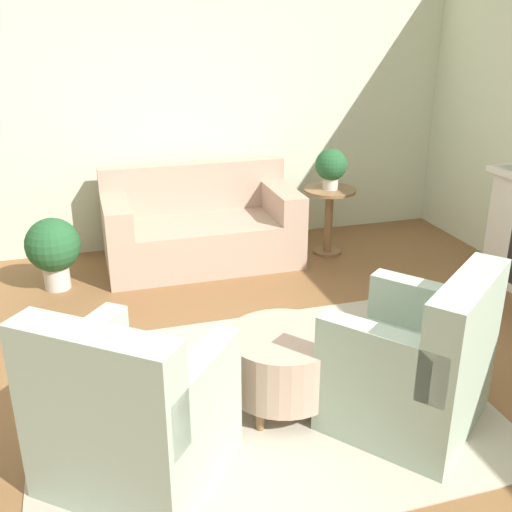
{
  "coord_description": "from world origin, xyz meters",
  "views": [
    {
      "loc": [
        -0.92,
        -3.02,
        2.25
      ],
      "look_at": [
        0.15,
        0.55,
        0.75
      ],
      "focal_mm": 42.0,
      "sensor_mm": 36.0,
      "label": 1
    }
  ],
  "objects_px": {
    "side_table": "(329,210)",
    "potted_plant_floor": "(53,248)",
    "ottoman_table": "(283,361)",
    "armchair_left": "(131,417)",
    "armchair_right": "(416,366)",
    "potted_plant_on_side_table": "(331,166)",
    "couch": "(201,228)"
  },
  "relations": [
    {
      "from": "side_table",
      "to": "potted_plant_floor",
      "type": "bearing_deg",
      "value": -177.8
    },
    {
      "from": "ottoman_table",
      "to": "potted_plant_floor",
      "type": "bearing_deg",
      "value": 121.63
    },
    {
      "from": "potted_plant_floor",
      "to": "armchair_left",
      "type": "bearing_deg",
      "value": -80.97
    },
    {
      "from": "armchair_right",
      "to": "ottoman_table",
      "type": "xyz_separation_m",
      "value": [
        -0.68,
        0.38,
        -0.07
      ]
    },
    {
      "from": "potted_plant_on_side_table",
      "to": "armchair_left",
      "type": "bearing_deg",
      "value": -129.62
    },
    {
      "from": "ottoman_table",
      "to": "potted_plant_on_side_table",
      "type": "height_order",
      "value": "potted_plant_on_side_table"
    },
    {
      "from": "armchair_left",
      "to": "side_table",
      "type": "relative_size",
      "value": 1.68
    },
    {
      "from": "side_table",
      "to": "potted_plant_on_side_table",
      "type": "height_order",
      "value": "potted_plant_on_side_table"
    },
    {
      "from": "ottoman_table",
      "to": "couch",
      "type": "bearing_deg",
      "value": 89.85
    },
    {
      "from": "armchair_right",
      "to": "potted_plant_on_side_table",
      "type": "distance_m",
      "value": 2.79
    },
    {
      "from": "couch",
      "to": "armchair_right",
      "type": "height_order",
      "value": "armchair_right"
    },
    {
      "from": "couch",
      "to": "potted_plant_floor",
      "type": "xyz_separation_m",
      "value": [
        -1.36,
        -0.27,
        0.05
      ]
    },
    {
      "from": "couch",
      "to": "potted_plant_on_side_table",
      "type": "xyz_separation_m",
      "value": [
        1.27,
        -0.17,
        0.57
      ]
    },
    {
      "from": "armchair_left",
      "to": "side_table",
      "type": "distance_m",
      "value": 3.48
    },
    {
      "from": "couch",
      "to": "armchair_left",
      "type": "xyz_separation_m",
      "value": [
        -0.95,
        -2.84,
        0.04
      ]
    },
    {
      "from": "potted_plant_floor",
      "to": "side_table",
      "type": "bearing_deg",
      "value": 2.2
    },
    {
      "from": "armchair_left",
      "to": "potted_plant_floor",
      "type": "distance_m",
      "value": 2.61
    },
    {
      "from": "armchair_left",
      "to": "potted_plant_on_side_table",
      "type": "bearing_deg",
      "value": 50.38
    },
    {
      "from": "armchair_left",
      "to": "potted_plant_floor",
      "type": "relative_size",
      "value": 1.76
    },
    {
      "from": "armchair_right",
      "to": "potted_plant_floor",
      "type": "relative_size",
      "value": 1.76
    },
    {
      "from": "couch",
      "to": "potted_plant_on_side_table",
      "type": "height_order",
      "value": "potted_plant_on_side_table"
    },
    {
      "from": "armchair_right",
      "to": "potted_plant_floor",
      "type": "height_order",
      "value": "armchair_right"
    },
    {
      "from": "armchair_right",
      "to": "ottoman_table",
      "type": "height_order",
      "value": "armchair_right"
    },
    {
      "from": "armchair_right",
      "to": "potted_plant_floor",
      "type": "bearing_deg",
      "value": 128.21
    },
    {
      "from": "side_table",
      "to": "ottoman_table",
      "type": "bearing_deg",
      "value": -119.04
    },
    {
      "from": "couch",
      "to": "potted_plant_on_side_table",
      "type": "relative_size",
      "value": 4.6
    },
    {
      "from": "armchair_right",
      "to": "potted_plant_floor",
      "type": "xyz_separation_m",
      "value": [
        -2.03,
        2.58,
        0.0
      ]
    },
    {
      "from": "side_table",
      "to": "potted_plant_on_side_table",
      "type": "bearing_deg",
      "value": 0.0
    },
    {
      "from": "ottoman_table",
      "to": "potted_plant_on_side_table",
      "type": "bearing_deg",
      "value": 60.96
    },
    {
      "from": "armchair_left",
      "to": "potted_plant_on_side_table",
      "type": "distance_m",
      "value": 3.52
    },
    {
      "from": "side_table",
      "to": "potted_plant_floor",
      "type": "xyz_separation_m",
      "value": [
        -2.63,
        -0.1,
        -0.07
      ]
    },
    {
      "from": "potted_plant_on_side_table",
      "to": "armchair_right",
      "type": "bearing_deg",
      "value": -102.59
    }
  ]
}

